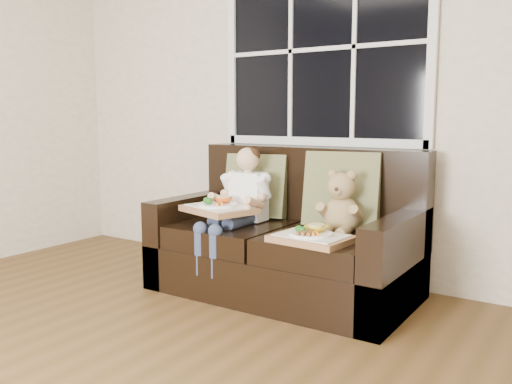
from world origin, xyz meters
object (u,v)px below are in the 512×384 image
Objects in this scene: tray_left at (219,208)px; teddy_bear at (341,207)px; tray_right at (312,237)px; child at (241,198)px; loveseat at (288,246)px.

teddy_bear is at bearing 36.03° from tray_left.
teddy_bear is at bearing 89.88° from tray_right.
tray_left is 1.14× the size of tray_right.
child reaches higher than teddy_bear.
tray_left is at bearing -166.37° from teddy_bear.
child is at bearing -176.99° from teddy_bear.
loveseat is at bearing 53.06° from tray_left.
tray_left is (-0.37, -0.28, 0.27)m from loveseat.
loveseat is 3.18× the size of tray_left.
tray_left is at bearing -179.88° from tray_right.
tray_left is at bearing -143.55° from loveseat.
teddy_bear is 0.80m from tray_left.
child is at bearing -159.50° from loveseat.
teddy_bear is (0.69, 0.11, -0.01)m from child.
tray_right is at bearing -101.12° from teddy_bear.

